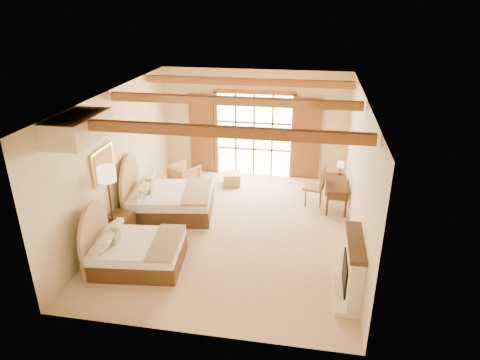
% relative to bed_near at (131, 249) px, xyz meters
% --- Properties ---
extents(floor, '(7.00, 7.00, 0.00)m').
position_rel_bed_near_xyz_m(floor, '(1.78, 1.79, -0.36)').
color(floor, '#CDAF8A').
rests_on(floor, ground).
extents(wall_back, '(5.50, 0.00, 5.50)m').
position_rel_bed_near_xyz_m(wall_back, '(1.78, 5.29, 1.24)').
color(wall_back, beige).
rests_on(wall_back, ground).
extents(wall_left, '(0.00, 7.00, 7.00)m').
position_rel_bed_near_xyz_m(wall_left, '(-0.97, 1.79, 1.24)').
color(wall_left, beige).
rests_on(wall_left, ground).
extents(wall_right, '(0.00, 7.00, 7.00)m').
position_rel_bed_near_xyz_m(wall_right, '(4.53, 1.79, 1.24)').
color(wall_right, beige).
rests_on(wall_right, ground).
extents(ceiling, '(7.00, 7.00, 0.00)m').
position_rel_bed_near_xyz_m(ceiling, '(1.78, 1.79, 2.84)').
color(ceiling, '#B56D35').
rests_on(ceiling, ground).
extents(ceiling_beams, '(5.39, 4.60, 0.18)m').
position_rel_bed_near_xyz_m(ceiling_beams, '(1.78, 1.79, 2.72)').
color(ceiling_beams, '#9C5634').
rests_on(ceiling_beams, ceiling).
extents(french_doors, '(3.95, 0.08, 2.60)m').
position_rel_bed_near_xyz_m(french_doors, '(1.78, 5.23, 0.89)').
color(french_doors, white).
rests_on(french_doors, ground).
extents(fireplace, '(0.46, 1.40, 1.16)m').
position_rel_bed_near_xyz_m(fireplace, '(4.37, -0.21, 0.15)').
color(fireplace, beige).
rests_on(fireplace, ground).
extents(painting, '(0.06, 0.95, 0.75)m').
position_rel_bed_near_xyz_m(painting, '(-0.93, 1.04, 1.39)').
color(painting, gold).
rests_on(painting, wall_left).
extents(canopy_valance, '(0.70, 1.40, 0.45)m').
position_rel_bed_near_xyz_m(canopy_valance, '(-0.62, -0.21, 2.59)').
color(canopy_valance, beige).
rests_on(canopy_valance, ceiling).
extents(bed_near, '(1.96, 1.56, 1.20)m').
position_rel_bed_near_xyz_m(bed_near, '(0.00, 0.00, 0.00)').
color(bed_near, '#473113').
rests_on(bed_near, floor).
extents(bed_far, '(2.31, 1.88, 1.37)m').
position_rel_bed_near_xyz_m(bed_far, '(-0.07, 2.28, 0.05)').
color(bed_far, '#473113').
rests_on(bed_far, floor).
extents(nightstand, '(0.57, 0.57, 0.58)m').
position_rel_bed_near_xyz_m(nightstand, '(-0.67, 1.00, -0.07)').
color(nightstand, '#473113').
rests_on(nightstand, floor).
extents(floor_lamp, '(0.38, 0.38, 1.82)m').
position_rel_bed_near_xyz_m(floor_lamp, '(-0.72, 0.75, 1.18)').
color(floor_lamp, '#322415').
rests_on(floor_lamp, floor).
extents(armchair, '(1.01, 1.02, 0.67)m').
position_rel_bed_near_xyz_m(armchair, '(-0.07, 3.99, -0.03)').
color(armchair, tan).
rests_on(armchair, floor).
extents(ottoman, '(0.58, 0.58, 0.36)m').
position_rel_bed_near_xyz_m(ottoman, '(1.26, 4.34, -0.18)').
color(ottoman, tan).
rests_on(ottoman, floor).
extents(desk, '(0.55, 1.27, 0.68)m').
position_rel_bed_near_xyz_m(desk, '(4.21, 3.45, 0.00)').
color(desk, '#473113').
rests_on(desk, floor).
extents(desk_chair, '(0.58, 0.57, 1.10)m').
position_rel_bed_near_xyz_m(desk_chair, '(3.66, 3.45, -0.02)').
color(desk_chair, '#A17F41').
rests_on(desk_chair, floor).
extents(desk_lamp, '(0.18, 0.18, 0.36)m').
position_rel_bed_near_xyz_m(desk_lamp, '(4.30, 3.99, 0.59)').
color(desk_lamp, '#322415').
rests_on(desk_lamp, desk).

